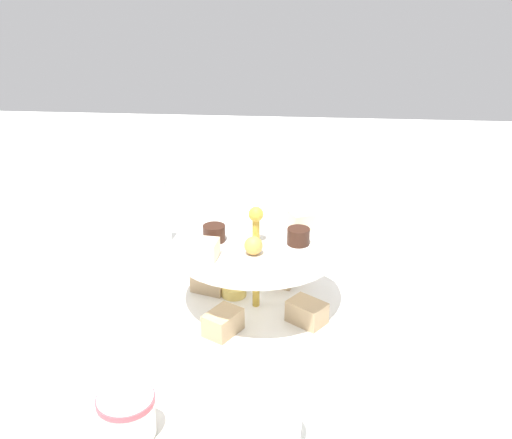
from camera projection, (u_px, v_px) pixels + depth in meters
name	position (u px, v px, depth m)	size (l,w,h in m)	color
ground_plane	(256.00, 311.00, 0.82)	(2.40, 2.40, 0.00)	white
tiered_serving_stand	(256.00, 282.00, 0.80)	(0.27, 0.27, 0.16)	white
water_glass_tall_right	(150.00, 215.00, 0.97)	(0.07, 0.07, 0.13)	silver
water_glass_short_left	(268.00, 420.00, 0.56)	(0.06, 0.06, 0.08)	silver
teacup_with_saucer	(127.00, 418.00, 0.59)	(0.09, 0.09, 0.05)	white
butter_knife_left	(361.00, 237.00, 1.04)	(0.17, 0.01, 0.00)	silver
butter_knife_right	(21.00, 346.00, 0.74)	(0.17, 0.01, 0.00)	silver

